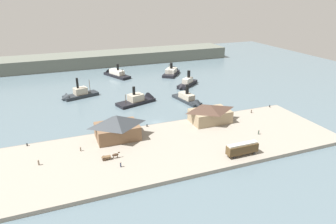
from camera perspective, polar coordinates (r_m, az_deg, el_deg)
ground_plane at (r=119.79m, az=-2.11°, el=-1.96°), size 320.00×320.00×0.00m
quay_promenade at (r=101.08m, az=2.07°, el=-6.33°), size 110.00×36.00×1.20m
seawall_edge at (r=116.49m, az=-1.52°, el=-2.40°), size 110.00×0.80×1.00m
ferry_shed_east_terminal at (r=104.42m, az=-9.52°, el=-2.72°), size 14.45×10.93×8.32m
ferry_shed_central_terminal at (r=117.22m, az=7.91°, el=-0.27°), size 14.93×10.04×6.73m
street_tram at (r=95.94m, az=13.74°, el=-6.60°), size 10.20×2.73×4.07m
horse_cart at (r=93.55m, az=-10.77°, el=-8.14°), size 5.49×1.34×1.87m
pedestrian_near_west_shed at (r=130.12m, az=15.35°, el=0.14°), size 0.40×0.40×1.61m
pedestrian_near_east_shed at (r=96.58m, az=-23.09°, el=-8.72°), size 0.44×0.44×1.78m
pedestrian_near_cart at (r=111.61m, az=16.62°, el=-3.65°), size 0.43×0.43×1.74m
pedestrian_walking_east at (r=89.22m, az=-8.87°, el=-9.73°), size 0.41×0.41×1.65m
pedestrian_at_waters_edge at (r=100.19m, az=-16.07°, el=-6.68°), size 0.38×0.38×1.54m
mooring_post_center_west at (r=113.24m, az=-3.96°, el=-2.55°), size 0.44×0.44×0.90m
mooring_post_center_east at (r=109.53m, az=-24.91°, el=-5.56°), size 0.44×0.44×0.90m
mooring_post_west at (r=139.00m, az=18.51°, el=1.04°), size 0.44×0.44×0.90m
mooring_post_east at (r=127.60m, az=11.83°, el=-0.10°), size 0.44×0.44×0.90m
ferry_moored_west at (r=189.84m, az=0.77°, el=7.53°), size 16.00×18.27×10.30m
ferry_approaching_east at (r=188.68m, az=-9.98°, el=7.10°), size 13.88×21.58×9.84m
ferry_mid_harbor at (r=140.92m, az=3.99°, el=2.33°), size 8.34×19.60×9.76m
ferry_departing_north at (r=153.25m, az=-16.76°, el=3.09°), size 18.77×10.41×11.53m
ferry_near_quay at (r=164.69m, az=3.42°, el=5.31°), size 16.59×14.79×9.39m
ferry_approaching_west at (r=141.55m, az=-5.15°, el=2.35°), size 20.55×12.19×10.50m
far_headland at (r=221.09m, az=-11.80°, el=9.79°), size 180.00×24.00×8.00m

